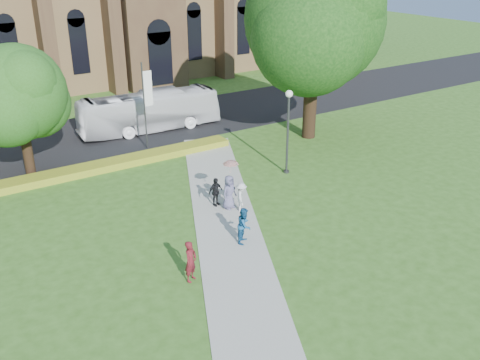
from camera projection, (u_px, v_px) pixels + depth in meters
ground at (243, 253)px, 24.62m from camera, size 160.00×160.00×0.00m
road at (97, 135)px, 39.97m from camera, size 160.00×10.00×0.02m
footpath at (231, 243)px, 25.38m from camera, size 15.58×28.54×0.04m
flower_hedge at (102, 166)px, 33.67m from camera, size 18.00×1.40×0.45m
streetlamp at (288, 122)px, 32.01m from camera, size 0.44×0.44×5.24m
large_tree at (315, 20)px, 36.16m from camera, size 9.60×9.60×13.20m
street_tree_1 at (17, 93)px, 30.66m from camera, size 5.60×5.60×8.05m
banner_pole_0 at (146, 101)px, 35.97m from camera, size 0.70×0.10×6.00m
tour_coach at (150, 111)px, 40.27m from camera, size 10.86×3.15×2.99m
pedestrian_0 at (191, 261)px, 22.22m from camera, size 0.81×0.73×1.85m
pedestrian_1 at (244, 225)px, 25.15m from camera, size 1.09×1.07×1.77m
pedestrian_2 at (241, 197)px, 28.19m from camera, size 1.02×1.18×1.59m
pedestrian_3 at (216, 192)px, 28.77m from camera, size 0.99×0.56×1.59m
pedestrian_4 at (229, 192)px, 28.39m from camera, size 1.05×0.85×1.88m
parasol at (231, 168)px, 28.04m from camera, size 1.02×1.02×0.71m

